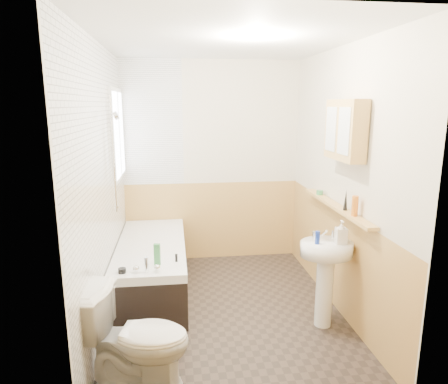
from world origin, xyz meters
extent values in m
plane|color=black|center=(0.00, 0.00, 0.00)|extent=(2.80, 2.80, 0.00)
plane|color=white|center=(0.00, 0.00, 2.50)|extent=(2.80, 2.80, 0.00)
cube|color=beige|center=(0.00, 1.41, 1.25)|extent=(2.20, 0.02, 2.50)
cube|color=beige|center=(0.00, -1.41, 1.25)|extent=(2.20, 0.02, 2.50)
cube|color=beige|center=(-1.11, 0.00, 1.25)|extent=(0.02, 2.80, 2.50)
cube|color=beige|center=(1.11, 0.00, 1.25)|extent=(0.02, 2.80, 2.50)
cube|color=tan|center=(1.09, 0.00, 0.50)|extent=(0.01, 2.80, 1.00)
cube|color=tan|center=(0.00, -1.39, 0.50)|extent=(2.20, 0.01, 1.00)
cube|color=tan|center=(0.00, 1.39, 0.50)|extent=(2.20, 0.01, 1.00)
cube|color=white|center=(-1.09, 0.00, 1.25)|extent=(0.01, 2.80, 2.50)
cube|color=white|center=(-0.73, 1.39, 1.75)|extent=(0.75, 0.01, 1.50)
cube|color=white|center=(-1.07, 0.95, 1.65)|extent=(0.03, 0.79, 0.99)
cube|color=white|center=(-1.05, 0.95, 1.65)|extent=(0.01, 0.70, 0.90)
cube|color=white|center=(-1.05, 0.95, 1.65)|extent=(0.01, 0.04, 0.90)
cube|color=black|center=(-0.73, 0.52, 0.23)|extent=(0.70, 1.72, 0.46)
cube|color=white|center=(-0.73, 0.52, 0.50)|extent=(0.70, 1.72, 0.08)
cube|color=white|center=(-0.73, 0.52, 0.49)|extent=(0.56, 1.58, 0.04)
cylinder|color=silver|center=(-0.73, -0.24, 0.61)|extent=(0.04, 0.04, 0.14)
sphere|color=silver|center=(-0.82, -0.24, 0.58)|extent=(0.06, 0.06, 0.06)
sphere|color=silver|center=(-0.64, -0.24, 0.58)|extent=(0.06, 0.06, 0.06)
cylinder|color=silver|center=(-1.05, 0.39, 1.49)|extent=(0.02, 0.02, 1.12)
cylinder|color=silver|center=(-1.05, 0.39, 0.98)|extent=(0.04, 0.04, 0.02)
cylinder|color=silver|center=(-1.05, 0.39, 2.01)|extent=(0.04, 0.04, 0.02)
cylinder|color=silver|center=(-1.00, 0.39, 1.87)|extent=(0.06, 0.07, 0.08)
imported|color=white|center=(-0.76, -1.00, 0.37)|extent=(0.83, 0.58, 0.74)
cylinder|color=white|center=(0.84, -0.38, 0.32)|extent=(0.15, 0.15, 0.64)
ellipsoid|color=white|center=(0.84, -0.38, 0.73)|extent=(0.46, 0.37, 0.12)
cylinder|color=silver|center=(0.75, -0.29, 0.83)|extent=(0.03, 0.03, 0.08)
cylinder|color=silver|center=(0.93, -0.29, 0.83)|extent=(0.03, 0.03, 0.08)
cylinder|color=silver|center=(0.84, -0.31, 0.86)|extent=(0.02, 0.11, 0.09)
cube|color=tan|center=(1.04, -0.06, 1.03)|extent=(0.10, 1.46, 0.03)
cube|color=tan|center=(1.02, -0.22, 1.75)|extent=(0.14, 0.58, 0.52)
cube|color=silver|center=(0.94, -0.36, 1.75)|extent=(0.01, 0.22, 0.39)
cube|color=silver|center=(0.94, -0.08, 1.75)|extent=(0.01, 0.22, 0.39)
cylinder|color=orange|center=(1.04, -0.45, 1.13)|extent=(0.06, 0.06, 0.17)
cone|color=black|center=(1.04, -0.26, 1.14)|extent=(0.05, 0.05, 0.19)
cylinder|color=#388447|center=(1.04, 0.37, 1.07)|extent=(0.08, 0.08, 0.05)
imported|color=silver|center=(0.95, -0.42, 0.84)|extent=(0.11, 0.21, 0.09)
cylinder|color=#19339E|center=(0.74, -0.41, 0.85)|extent=(0.04, 0.04, 0.11)
cube|color=#388447|center=(-0.64, -0.09, 0.64)|extent=(0.06, 0.05, 0.20)
cylinder|color=black|center=(-0.94, -0.23, 0.56)|extent=(0.08, 0.08, 0.04)
cylinder|color=black|center=(-0.47, -0.03, 0.58)|extent=(0.03, 0.03, 0.07)
camera|label=1|loc=(-0.47, -3.55, 1.97)|focal=32.00mm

